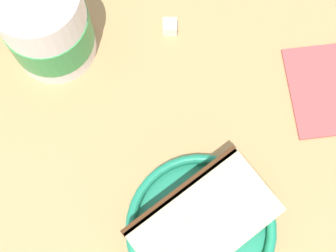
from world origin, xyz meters
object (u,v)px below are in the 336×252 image
tea_mug (47,24)px  cake_slice (202,222)px  sugar_cube (171,26)px  small_plate (202,228)px

tea_mug → cake_slice: bearing=102.9°
sugar_cube → cake_slice: bearing=72.2°
cake_slice → tea_mug: size_ratio=1.22×
sugar_cube → tea_mug: bearing=-15.7°
small_plate → tea_mug: tea_mug is taller
cake_slice → tea_mug: tea_mug is taller
tea_mug → sugar_cube: (-11.24, 3.17, -4.11)cm
cake_slice → tea_mug: bearing=-77.1°
small_plate → tea_mug: size_ratio=1.32×
tea_mug → sugar_cube: 12.38cm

